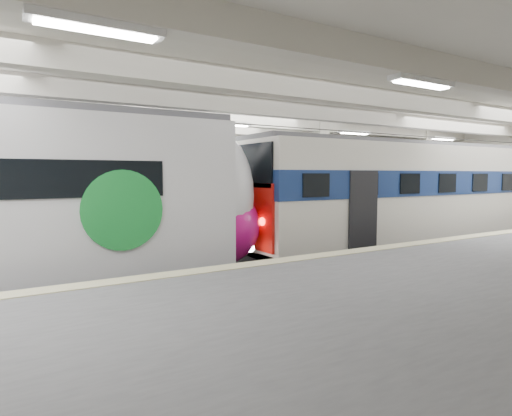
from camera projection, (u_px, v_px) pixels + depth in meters
station_hall at (292, 171)px, 12.03m from camera, size 36.00×24.00×5.75m
older_rer at (396, 196)px, 16.87m from camera, size 13.39×2.96×4.42m
far_train at (43, 197)px, 15.30m from camera, size 14.29×3.05×4.54m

